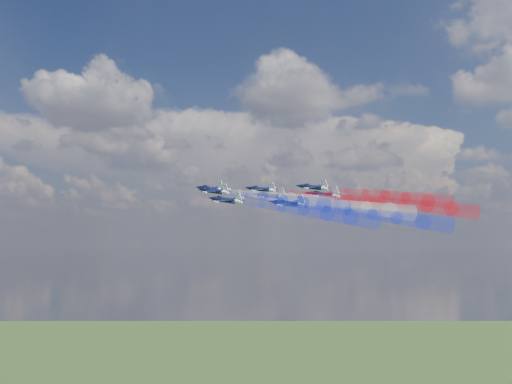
% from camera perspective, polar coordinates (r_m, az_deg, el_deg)
% --- Properties ---
extents(jet_lead, '(14.71, 13.74, 6.26)m').
position_cam_1_polar(jet_lead, '(182.86, -4.08, 0.29)').
color(jet_lead, black).
extents(trail_lead, '(34.47, 19.25, 9.63)m').
position_cam_1_polar(trail_lead, '(167.33, 1.55, -0.40)').
color(trail_lead, white).
extents(jet_inner_left, '(14.71, 13.74, 6.26)m').
position_cam_1_polar(jet_inner_left, '(168.98, -3.75, 0.08)').
color(jet_inner_left, black).
extents(trail_inner_left, '(34.47, 19.25, 9.63)m').
position_cam_1_polar(trail_inner_left, '(153.64, 2.42, -0.69)').
color(trail_inner_left, '#1B2DEA').
extents(jet_inner_right, '(14.71, 13.74, 6.26)m').
position_cam_1_polar(jet_inner_right, '(180.80, 0.46, 0.24)').
color(jet_inner_right, black).
extents(trail_inner_right, '(34.47, 19.25, 9.63)m').
position_cam_1_polar(trail_inner_right, '(166.76, 6.54, -0.46)').
color(trail_inner_right, red).
extents(jet_outer_left, '(14.71, 13.74, 6.26)m').
position_cam_1_polar(jet_outer_left, '(153.80, -2.69, -0.73)').
color(jet_outer_left, black).
extents(trail_outer_left, '(34.47, 19.25, 9.63)m').
position_cam_1_polar(trail_outer_left, '(138.93, 4.26, -1.68)').
color(trail_outer_left, '#1B2DEA').
extents(jet_center_third, '(14.71, 13.74, 6.26)m').
position_cam_1_polar(jet_center_third, '(168.30, 1.26, -0.34)').
color(jet_center_third, black).
extents(trail_center_third, '(34.47, 19.25, 9.63)m').
position_cam_1_polar(trail_center_third, '(154.62, 7.89, -1.15)').
color(trail_center_third, white).
extents(jet_outer_right, '(14.71, 13.74, 6.26)m').
position_cam_1_polar(jet_outer_right, '(182.01, 5.09, 0.43)').
color(jet_outer_right, black).
extents(trail_outer_right, '(34.47, 19.25, 9.63)m').
position_cam_1_polar(trail_outer_right, '(169.53, 11.46, -0.25)').
color(trail_outer_right, red).
extents(jet_rear_left, '(14.71, 13.74, 6.26)m').
position_cam_1_polar(jet_rear_left, '(154.32, 2.87, -1.04)').
color(jet_rear_left, black).
extents(trail_rear_left, '(34.47, 19.25, 9.63)m').
position_cam_1_polar(trail_rear_left, '(141.33, 10.31, -1.98)').
color(trail_rear_left, '#1B2DEA').
extents(jet_rear_right, '(14.71, 13.74, 6.26)m').
position_cam_1_polar(jet_rear_right, '(168.31, 6.00, -0.24)').
color(jet_rear_right, black).
extents(trail_rear_right, '(34.47, 19.25, 9.63)m').
position_cam_1_polar(trail_rear_right, '(156.28, 12.99, -1.03)').
color(trail_rear_right, red).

